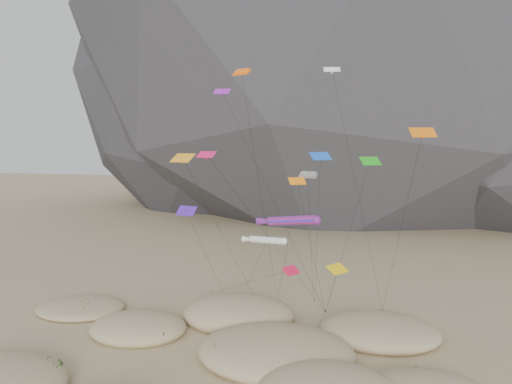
# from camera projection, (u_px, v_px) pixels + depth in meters

# --- Properties ---
(ground) EXTENTS (500.00, 500.00, 0.00)m
(ground) POSITION_uv_depth(u_px,v_px,m) (215.00, 376.00, 45.82)
(ground) COLOR #CCB789
(ground) RESTS_ON ground
(dunes) EXTENTS (52.31, 35.34, 3.84)m
(dunes) POSITION_uv_depth(u_px,v_px,m) (227.00, 350.00, 49.82)
(dunes) COLOR #CCB789
(dunes) RESTS_ON ground
(dune_grass) EXTENTS (41.77, 27.84, 1.43)m
(dune_grass) POSITION_uv_depth(u_px,v_px,m) (220.00, 353.00, 48.82)
(dune_grass) COLOR black
(dune_grass) RESTS_ON ground
(kite_stakes) EXTENTS (23.75, 4.25, 0.30)m
(kite_stakes) POSITION_uv_depth(u_px,v_px,m) (282.00, 302.00, 66.53)
(kite_stakes) COLOR #3F2D1E
(kite_stakes) RESTS_ON ground
(rainbow_tube_kite) EXTENTS (7.54, 10.40, 13.62)m
(rainbow_tube_kite) POSITION_uv_depth(u_px,v_px,m) (290.00, 221.00, 55.04)
(rainbow_tube_kite) COLOR red
(rainbow_tube_kite) RESTS_ON ground
(white_tube_kite) EXTENTS (8.52, 11.63, 11.13)m
(white_tube_kite) POSITION_uv_depth(u_px,v_px,m) (265.00, 240.00, 55.73)
(white_tube_kite) COLOR white
(white_tube_kite) RESTS_ON ground
(orange_parafoil) EXTENTS (3.97, 9.35, 30.32)m
(orange_parafoil) POSITION_uv_depth(u_px,v_px,m) (242.00, 76.00, 60.44)
(orange_parafoil) COLOR #FF650D
(orange_parafoil) RESTS_ON ground
(multi_parafoil) EXTENTS (2.16, 13.22, 18.13)m
(multi_parafoil) POSITION_uv_depth(u_px,v_px,m) (308.00, 177.00, 56.67)
(multi_parafoil) COLOR #FF321A
(multi_parafoil) RESTS_ON ground
(delta_kites) EXTENTS (28.44, 19.63, 29.92)m
(delta_kites) POSITION_uv_depth(u_px,v_px,m) (283.00, 176.00, 53.17)
(delta_kites) COLOR yellow
(delta_kites) RESTS_ON ground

